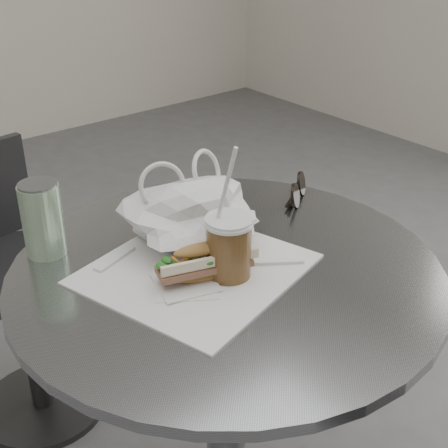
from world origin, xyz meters
TOP-DOWN VIEW (x-y plane):
  - cafe_table at (0.00, 0.20)m, footprint 0.76×0.76m
  - chair_far at (-0.15, 0.90)m, footprint 0.39×0.42m
  - sandwich_paper at (-0.05, 0.22)m, footprint 0.41×0.40m
  - banh_mi at (-0.06, 0.19)m, footprint 0.21×0.13m
  - iced_coffee at (-0.02, 0.17)m, footprint 0.08×0.08m
  - sunglasses at (0.29, 0.31)m, footprint 0.11×0.08m
  - plastic_bag at (0.01, 0.30)m, footprint 0.25×0.20m
  - napkin_stack at (-0.09, 0.20)m, footprint 0.14×0.14m
  - drink_can at (-0.22, 0.44)m, footprint 0.07×0.07m

SIDE VIEW (x-z plane):
  - chair_far at x=-0.15m, z-range -0.04..0.71m
  - cafe_table at x=0.00m, z-range 0.10..0.84m
  - sandwich_paper at x=-0.05m, z-range 0.74..0.74m
  - napkin_stack at x=-0.09m, z-range 0.74..0.75m
  - sunglasses at x=0.29m, z-range 0.73..0.79m
  - banh_mi at x=-0.06m, z-range 0.74..0.81m
  - iced_coffee at x=-0.02m, z-range 0.68..0.92m
  - plastic_bag at x=0.01m, z-range 0.74..0.86m
  - drink_can at x=-0.22m, z-range 0.74..0.88m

